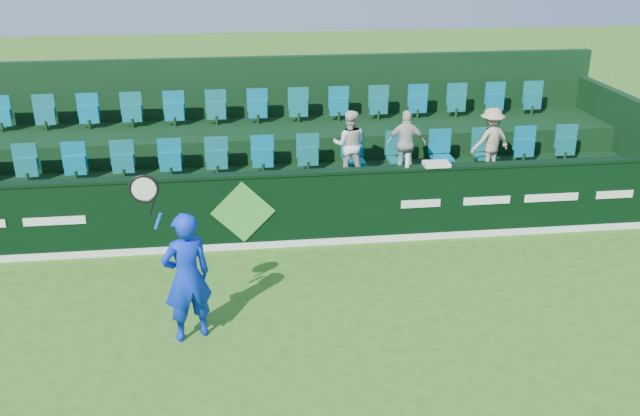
{
  "coord_description": "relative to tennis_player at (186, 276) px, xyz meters",
  "views": [
    {
      "loc": [
        -0.1,
        -7.39,
        5.29
      ],
      "look_at": [
        1.18,
        2.8,
        1.15
      ],
      "focal_mm": 40.0,
      "sensor_mm": 36.0,
      "label": 1
    }
  ],
  "objects": [
    {
      "name": "towel",
      "position": [
        4.18,
        2.83,
        0.45
      ],
      "size": [
        0.44,
        0.29,
        0.07
      ],
      "primitive_type": "cube",
      "color": "silver",
      "rests_on": "sponsor_hoarding"
    },
    {
      "name": "stand_tier_back",
      "position": [
        0.81,
        5.83,
        -0.28
      ],
      "size": [
        16.0,
        1.8,
        1.3
      ],
      "primitive_type": "cube",
      "color": "black",
      "rests_on": "ground"
    },
    {
      "name": "seat_row_back",
      "position": [
        0.81,
        6.13,
        0.67
      ],
      "size": [
        13.5,
        0.5,
        0.6
      ],
      "primitive_type": "cube",
      "color": "#066986",
      "rests_on": "stand_tier_back"
    },
    {
      "name": "stand_tier_front",
      "position": [
        0.81,
        3.93,
        -0.53
      ],
      "size": [
        16.0,
        2.0,
        0.8
      ],
      "primitive_type": "cube",
      "color": "black",
      "rests_on": "ground"
    },
    {
      "name": "spectator_left",
      "position": [
        2.84,
        3.95,
        0.52
      ],
      "size": [
        0.72,
        0.61,
        1.3
      ],
      "primitive_type": "imported",
      "rotation": [
        0.0,
        0.0,
        2.94
      ],
      "color": "silver",
      "rests_on": "stand_tier_front"
    },
    {
      "name": "drinks_bottle",
      "position": [
        3.66,
        2.83,
        0.54
      ],
      "size": [
        0.07,
        0.07,
        0.23
      ],
      "primitive_type": "cylinder",
      "color": "white",
      "rests_on": "sponsor_hoarding"
    },
    {
      "name": "sponsor_hoarding",
      "position": [
        0.81,
        2.82,
        -0.25
      ],
      "size": [
        16.0,
        0.25,
        1.35
      ],
      "color": "black",
      "rests_on": "ground"
    },
    {
      "name": "spectator_middle",
      "position": [
        3.91,
        3.95,
        0.5
      ],
      "size": [
        0.78,
        0.44,
        1.26
      ],
      "primitive_type": "imported",
      "rotation": [
        0.0,
        0.0,
        2.95
      ],
      "color": "beige",
      "rests_on": "stand_tier_front"
    },
    {
      "name": "ground",
      "position": [
        0.81,
        -1.17,
        -0.93
      ],
      "size": [
        60.0,
        60.0,
        0.0
      ],
      "primitive_type": "plane",
      "color": "#2D6618",
      "rests_on": "ground"
    },
    {
      "name": "seat_row_front",
      "position": [
        0.81,
        4.33,
        0.17
      ],
      "size": [
        13.5,
        0.5,
        0.6
      ],
      "primitive_type": "cube",
      "color": "#066986",
      "rests_on": "stand_tier_front"
    },
    {
      "name": "stand_rear",
      "position": [
        0.81,
        6.27,
        0.29
      ],
      "size": [
        16.0,
        4.1,
        2.6
      ],
      "color": "black",
      "rests_on": "ground"
    },
    {
      "name": "spectator_right",
      "position": [
        5.56,
        3.95,
        0.5
      ],
      "size": [
        0.91,
        0.67,
        1.26
      ],
      "primitive_type": "imported",
      "rotation": [
        0.0,
        0.0,
        3.41
      ],
      "color": "tan",
      "rests_on": "stand_tier_front"
    },
    {
      "name": "tennis_player",
      "position": [
        0.0,
        0.0,
        0.0
      ],
      "size": [
        1.07,
        0.66,
        2.46
      ],
      "color": "#0C2BCF",
      "rests_on": "ground"
    }
  ]
}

